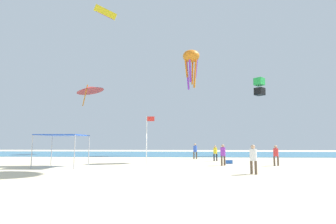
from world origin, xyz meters
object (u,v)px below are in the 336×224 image
at_px(person_leftmost, 253,157).
at_px(person_central, 195,150).
at_px(cooler_box, 229,162).
at_px(kite_delta_red, 90,89).
at_px(kite_box_green, 259,87).
at_px(banner_flag, 148,137).
at_px(person_far_shore, 215,152).
at_px(kite_octopus_orange, 191,58).
at_px(person_near_tent, 276,154).
at_px(kite_parafoil_yellow, 105,12).
at_px(canopy_tent, 63,136).
at_px(person_rightmost, 223,153).

height_order(person_leftmost, person_central, person_central).
distance_m(cooler_box, kite_delta_red, 31.36).
bearing_deg(person_leftmost, kite_box_green, 124.34).
relative_size(person_central, banner_flag, 0.47).
distance_m(person_far_shore, kite_delta_red, 28.17).
distance_m(banner_flag, kite_octopus_orange, 26.29).
relative_size(person_near_tent, kite_octopus_orange, 0.26).
bearing_deg(kite_delta_red, kite_octopus_orange, -97.93).
bearing_deg(cooler_box, kite_octopus_orange, 98.70).
bearing_deg(person_far_shore, kite_parafoil_yellow, -13.90).
distance_m(cooler_box, kite_octopus_orange, 23.82).
distance_m(canopy_tent, person_leftmost, 14.03).
height_order(person_central, banner_flag, banner_flag).
bearing_deg(person_leftmost, kite_parafoil_yellow, 174.41).
distance_m(person_rightmost, kite_octopus_orange, 24.93).
bearing_deg(person_central, kite_delta_red, 125.40).
relative_size(canopy_tent, person_rightmost, 1.88).
height_order(kite_octopus_orange, kite_parafoil_yellow, kite_parafoil_yellow).
bearing_deg(kite_parafoil_yellow, person_central, -56.80).
height_order(person_central, person_rightmost, person_central).
xyz_separation_m(person_leftmost, person_central, (-2.77, 15.38, 0.05)).
height_order(banner_flag, kite_octopus_orange, kite_octopus_orange).
bearing_deg(kite_parafoil_yellow, canopy_tent, -102.34).
distance_m(person_rightmost, kite_delta_red, 32.08).
xyz_separation_m(person_central, kite_octopus_orange, (-0.06, 11.01, 14.41)).
height_order(canopy_tent, kite_parafoil_yellow, kite_parafoil_yellow).
bearing_deg(person_rightmost, kite_octopus_orange, 60.87).
bearing_deg(person_far_shore, person_near_tent, 152.03).
height_order(person_near_tent, person_far_shore, person_near_tent).
bearing_deg(kite_delta_red, person_leftmost, -143.29).
distance_m(person_near_tent, kite_box_green, 21.42).
xyz_separation_m(person_leftmost, cooler_box, (-0.07, 8.33, -0.82)).
distance_m(banner_flag, kite_parafoil_yellow, 31.37).
height_order(person_far_shore, kite_box_green, kite_box_green).
distance_m(person_rightmost, banner_flag, 6.37).
bearing_deg(person_far_shore, banner_flag, 79.68).
height_order(person_near_tent, banner_flag, banner_flag).
bearing_deg(kite_delta_red, person_central, -126.61).
relative_size(person_far_shore, kite_box_green, 0.60).
distance_m(person_near_tent, person_far_shore, 7.09).
distance_m(kite_box_green, kite_parafoil_yellow, 27.31).
height_order(canopy_tent, person_leftmost, canopy_tent).
height_order(person_far_shore, kite_octopus_orange, kite_octopus_orange).
xyz_separation_m(person_far_shore, kite_octopus_orange, (-1.98, 14.38, 14.52)).
bearing_deg(kite_delta_red, person_near_tent, -132.30).
bearing_deg(kite_delta_red, person_rightmost, -138.02).
relative_size(canopy_tent, person_leftmost, 1.89).
xyz_separation_m(person_central, cooler_box, (2.70, -7.05, -0.87)).
distance_m(cooler_box, kite_box_green, 21.00).
distance_m(person_leftmost, kite_parafoil_yellow, 37.47).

